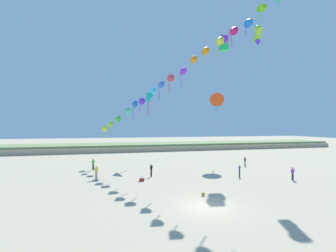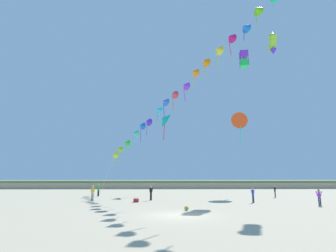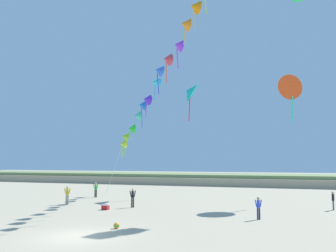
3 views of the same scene
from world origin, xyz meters
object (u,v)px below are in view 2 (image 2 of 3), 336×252
at_px(person_far_left, 253,194).
at_px(large_kite_high_solo, 273,43).
at_px(person_far_right, 98,189).
at_px(person_mid_center, 275,191).
at_px(beach_cooler, 136,200).
at_px(person_near_left, 319,196).
at_px(large_kite_outer_drift, 240,120).
at_px(person_near_right, 93,192).
at_px(large_kite_low_lead, 244,59).
at_px(beach_ball, 186,208).
at_px(person_far_center, 151,192).
at_px(large_kite_mid_trail, 164,119).

bearing_deg(person_far_left, large_kite_high_solo, 30.16).
bearing_deg(person_far_left, person_far_right, 152.79).
relative_size(person_mid_center, beach_cooler, 2.65).
relative_size(person_near_left, large_kite_outer_drift, 0.31).
height_order(person_mid_center, person_far_left, person_far_left).
bearing_deg(person_near_right, person_mid_center, 9.60).
height_order(person_near_left, person_near_right, person_near_right).
xyz_separation_m(person_mid_center, large_kite_low_lead, (-1.90, 3.68, 20.59)).
bearing_deg(beach_ball, person_far_left, 39.15).
bearing_deg(person_near_left, person_far_left, 150.05).
height_order(person_far_right, large_kite_outer_drift, large_kite_outer_drift).
relative_size(large_kite_outer_drift, beach_cooler, 8.80).
bearing_deg(person_far_center, person_near_left, -20.34).
xyz_separation_m(large_kite_mid_trail, beach_ball, (1.70, -21.78, -12.30)).
height_order(person_far_center, large_kite_low_lead, large_kite_low_lead).
xyz_separation_m(person_far_right, person_far_center, (7.70, -6.64, -0.01)).
bearing_deg(person_mid_center, person_far_left, -127.46).
bearing_deg(beach_ball, large_kite_low_lead, 56.63).
distance_m(person_near_left, beach_ball, 13.45).
bearing_deg(person_far_left, person_near_right, 170.23).
bearing_deg(beach_cooler, large_kite_high_solo, 6.05).
distance_m(person_near_right, large_kite_outer_drift, 24.26).
height_order(person_near_left, beach_ball, person_near_left).
xyz_separation_m(person_far_right, beach_ball, (11.02, -15.90, -0.78)).
relative_size(person_far_center, large_kite_low_lead, 0.64).
bearing_deg(person_far_left, large_kite_mid_trail, 121.25).
bearing_deg(person_mid_center, person_near_left, -90.15).
height_order(person_far_left, beach_ball, person_far_left).
xyz_separation_m(person_far_center, large_kite_high_solo, (15.77, -0.23, 19.06)).
height_order(person_far_right, beach_ball, person_far_right).
distance_m(person_far_right, large_kite_outer_drift, 23.69).
height_order(person_near_right, person_mid_center, person_near_right).
distance_m(person_mid_center, person_far_right, 24.23).
relative_size(large_kite_mid_trail, beach_cooler, 8.62).
relative_size(person_mid_center, person_far_left, 0.99).
height_order(person_near_right, large_kite_low_lead, large_kite_low_lead).
relative_size(person_far_center, large_kite_outer_drift, 0.33).
bearing_deg(large_kite_high_solo, large_kite_low_lead, 99.21).
distance_m(person_near_left, beach_cooler, 18.33).
xyz_separation_m(person_far_right, large_kite_mid_trail, (9.31, 5.88, 11.52)).
bearing_deg(person_far_right, person_near_left, -27.83).
bearing_deg(large_kite_low_lead, person_far_right, -177.26).
bearing_deg(large_kite_mid_trail, large_kite_outer_drift, -19.81).
distance_m(large_kite_outer_drift, beach_ball, 23.18).
height_order(person_far_left, large_kite_outer_drift, large_kite_outer_drift).
height_order(large_kite_high_solo, beach_ball, large_kite_high_solo).
bearing_deg(beach_ball, person_far_center, 109.69).
xyz_separation_m(person_mid_center, beach_cooler, (-17.90, -6.08, -0.67)).
distance_m(person_far_left, person_far_center, 11.42).
distance_m(large_kite_low_lead, beach_ball, 29.42).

